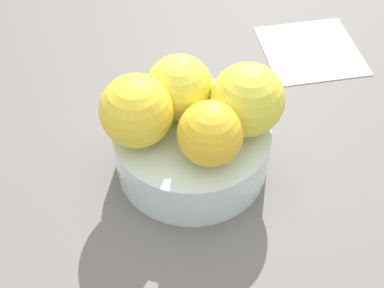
{
  "coord_description": "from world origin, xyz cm",
  "views": [
    {
      "loc": [
        34.02,
        -16.61,
        45.82
      ],
      "look_at": [
        0.0,
        0.0,
        3.42
      ],
      "focal_mm": 49.44,
      "sensor_mm": 36.0,
      "label": 1
    }
  ],
  "objects_px": {
    "orange_in_bowl_2": "(248,100)",
    "orange_in_bowl_3": "(137,111)",
    "folded_napkin": "(311,50)",
    "fruit_bowl": "(192,148)",
    "orange_in_bowl_0": "(207,135)",
    "orange_in_bowl_1": "(184,86)"
  },
  "relations": [
    {
      "from": "orange_in_bowl_2",
      "to": "folded_napkin",
      "type": "bearing_deg",
      "value": 125.27
    },
    {
      "from": "folded_napkin",
      "to": "fruit_bowl",
      "type": "bearing_deg",
      "value": -64.93
    },
    {
      "from": "fruit_bowl",
      "to": "orange_in_bowl_2",
      "type": "xyz_separation_m",
      "value": [
        0.02,
        0.05,
        0.07
      ]
    },
    {
      "from": "orange_in_bowl_2",
      "to": "orange_in_bowl_3",
      "type": "relative_size",
      "value": 1.02
    },
    {
      "from": "fruit_bowl",
      "to": "orange_in_bowl_3",
      "type": "distance_m",
      "value": 0.09
    },
    {
      "from": "orange_in_bowl_0",
      "to": "fruit_bowl",
      "type": "bearing_deg",
      "value": 174.96
    },
    {
      "from": "orange_in_bowl_0",
      "to": "orange_in_bowl_3",
      "type": "relative_size",
      "value": 0.87
    },
    {
      "from": "orange_in_bowl_1",
      "to": "folded_napkin",
      "type": "relative_size",
      "value": 0.54
    },
    {
      "from": "fruit_bowl",
      "to": "orange_in_bowl_0",
      "type": "distance_m",
      "value": 0.07
    },
    {
      "from": "orange_in_bowl_3",
      "to": "folded_napkin",
      "type": "distance_m",
      "value": 0.32
    },
    {
      "from": "orange_in_bowl_1",
      "to": "orange_in_bowl_2",
      "type": "relative_size",
      "value": 0.92
    },
    {
      "from": "folded_napkin",
      "to": "orange_in_bowl_3",
      "type": "bearing_deg",
      "value": -71.71
    },
    {
      "from": "orange_in_bowl_2",
      "to": "orange_in_bowl_1",
      "type": "bearing_deg",
      "value": -135.94
    },
    {
      "from": "fruit_bowl",
      "to": "orange_in_bowl_2",
      "type": "bearing_deg",
      "value": 69.26
    },
    {
      "from": "orange_in_bowl_0",
      "to": "folded_napkin",
      "type": "height_order",
      "value": "orange_in_bowl_0"
    },
    {
      "from": "fruit_bowl",
      "to": "orange_in_bowl_2",
      "type": "distance_m",
      "value": 0.09
    },
    {
      "from": "orange_in_bowl_0",
      "to": "orange_in_bowl_2",
      "type": "height_order",
      "value": "orange_in_bowl_2"
    },
    {
      "from": "orange_in_bowl_0",
      "to": "folded_napkin",
      "type": "relative_size",
      "value": 0.5
    },
    {
      "from": "fruit_bowl",
      "to": "orange_in_bowl_3",
      "type": "bearing_deg",
      "value": -105.65
    },
    {
      "from": "orange_in_bowl_2",
      "to": "orange_in_bowl_3",
      "type": "xyz_separation_m",
      "value": [
        -0.03,
        -0.11,
        -0.0
      ]
    },
    {
      "from": "orange_in_bowl_1",
      "to": "folded_napkin",
      "type": "xyz_separation_m",
      "value": [
        -0.08,
        0.23,
        -0.09
      ]
    },
    {
      "from": "orange_in_bowl_3",
      "to": "fruit_bowl",
      "type": "bearing_deg",
      "value": 74.35
    }
  ]
}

